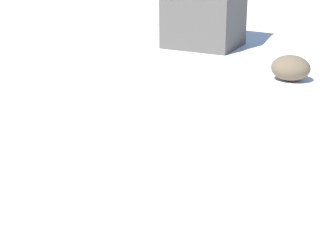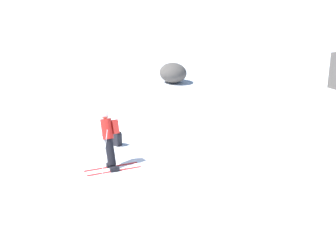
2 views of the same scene
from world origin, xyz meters
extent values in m
plane|color=white|center=(0.00, 0.00, 0.00)|extent=(300.00, 300.00, 0.00)
cube|color=red|center=(-1.43, 0.01, 0.01)|extent=(0.23, 1.73, 0.01)
cube|color=red|center=(-1.07, -0.01, 0.01)|extent=(0.23, 1.73, 0.01)
cube|color=black|center=(-1.43, 0.01, 0.07)|extent=(0.16, 0.29, 0.12)
cube|color=black|center=(-1.07, -0.01, 0.07)|extent=(0.16, 0.29, 0.12)
cylinder|color=black|center=(-1.44, 0.02, 0.50)|extent=(0.56, 0.30, 0.85)
cylinder|color=red|center=(-1.71, 0.04, 1.17)|extent=(0.58, 0.38, 0.72)
sphere|color=tan|center=(-1.87, 0.05, 1.58)|extent=(0.32, 0.25, 0.30)
sphere|color=silver|center=(-1.88, 0.05, 1.60)|extent=(0.36, 0.29, 0.34)
cube|color=#AD231E|center=(-1.70, 0.30, 1.20)|extent=(0.43, 0.21, 0.51)
cylinder|color=#B7B7BC|center=(-1.91, -0.25, 0.53)|extent=(0.04, 0.52, 1.07)
cylinder|color=#B7B7BC|center=(-1.08, -0.31, 0.61)|extent=(0.86, 0.60, 1.24)
cube|color=black|center=(-3.12, 0.93, 0.22)|extent=(0.36, 0.31, 0.44)
cube|color=black|center=(-3.12, 0.93, 0.47)|extent=(0.32, 0.28, 0.06)
ellipsoid|color=#4C4742|center=(-10.64, 7.38, 0.54)|extent=(1.67, 1.42, 1.09)
camera|label=1|loc=(3.35, -3.66, 4.43)|focal=60.00mm
camera|label=2|loc=(11.29, -4.88, 5.86)|focal=50.00mm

